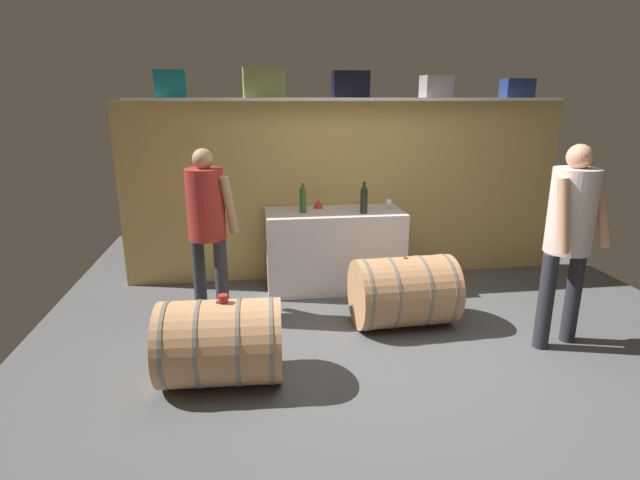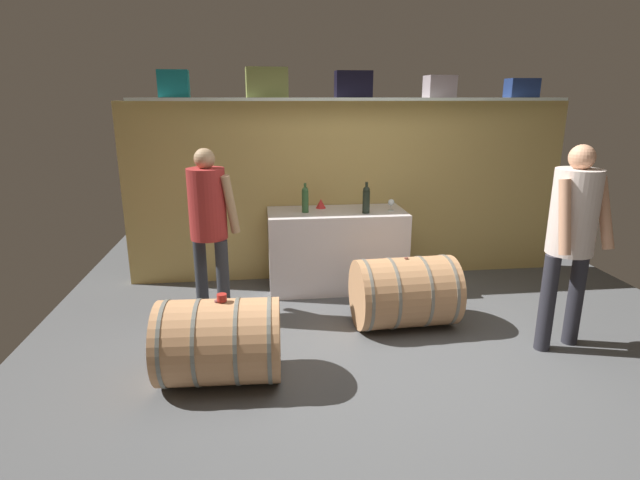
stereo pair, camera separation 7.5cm
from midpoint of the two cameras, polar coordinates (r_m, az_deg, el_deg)
The scene contains 18 objects.
ground_plane at distance 4.56m, azimuth 7.21°, elevation -10.72°, with size 6.19×7.43×0.02m, color #535557.
back_wall_panel at distance 5.72m, azimuth 3.78°, elevation 5.55°, with size 4.99×0.10×2.00m, color tan.
high_shelf_board at distance 5.48m, azimuth 4.27°, elevation 15.75°, with size 4.59×0.40×0.03m, color silver.
toolcase_teal at distance 5.45m, azimuth -15.98°, elevation 16.78°, with size 0.30×0.20×0.27m, color #14777F.
toolcase_olive at distance 5.39m, azimuth -5.71°, elevation 17.47°, with size 0.42×0.25×0.30m, color olive.
toolcase_black at distance 5.48m, azimuth 4.24°, elevation 17.32°, with size 0.38×0.19×0.27m, color black.
toolcase_grey at distance 5.73m, azimuth 13.89°, elevation 16.65°, with size 0.30×0.24×0.23m, color gray.
toolcase_navy at distance 6.11m, azimuth 22.38°, elevation 15.76°, with size 0.32×0.22×0.20m, color navy.
work_cabinet at distance 5.45m, azimuth 2.26°, elevation -1.09°, with size 1.47×0.65×0.86m, color silver.
wine_bottle_dark at distance 5.24m, azimuth 5.71°, elevation 4.68°, with size 0.08×0.08×0.33m.
wine_bottle_green at distance 5.25m, azimuth -1.29°, elevation 4.70°, with size 0.07×0.07×0.31m.
wine_glass at distance 5.41m, azimuth 8.52°, elevation 4.22°, with size 0.07×0.07×0.12m.
red_funnel at distance 5.47m, azimuth 0.49°, elevation 4.18°, with size 0.11×0.11×0.10m, color red.
wine_barrel_near at distance 3.78m, azimuth -10.85°, elevation -11.31°, with size 0.91×0.67×0.64m.
wine_barrel_far at distance 4.63m, azimuth 10.09°, elevation -5.89°, with size 0.93×0.69×0.66m.
tasting_cup at distance 3.63m, azimuth -10.57°, elevation -6.48°, with size 0.07×0.07×0.05m, color red.
winemaker_pouring at distance 4.45m, azimuth 27.33°, elevation 1.26°, with size 0.53×0.43×1.69m.
visitor_tasting at distance 4.66m, azimuth -12.16°, elevation 2.64°, with size 0.49×0.49×1.60m.
Camera 2 is at (-1.00, -3.43, 2.03)m, focal length 28.02 mm.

